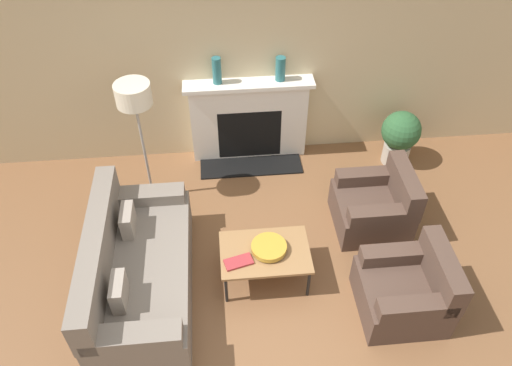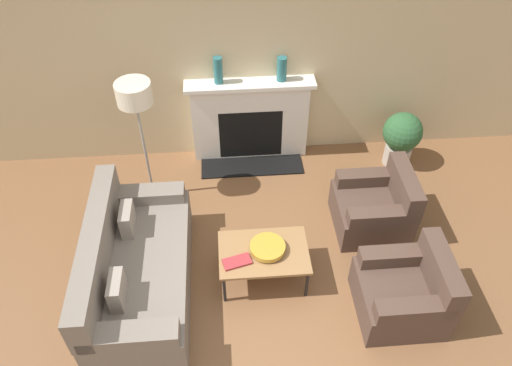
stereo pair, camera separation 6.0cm
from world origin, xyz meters
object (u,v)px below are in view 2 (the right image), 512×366
floor_lamp (136,106)px  potted_plant (401,137)px  book (237,262)px  couch (135,269)px  coffee_table (264,254)px  mantel_vase_center_left (282,69)px  armchair_far (376,207)px  fireplace (250,121)px  armchair_near (406,292)px  mantel_vase_left (218,70)px  bowl (268,247)px

floor_lamp → potted_plant: size_ratio=2.10×
book → couch: bearing=161.3°
coffee_table → mantel_vase_center_left: mantel_vase_center_left is taller
couch → potted_plant: couch is taller
armchair_far → potted_plant: size_ratio=1.07×
coffee_table → fireplace: bearing=89.7°
book → armchair_far: bearing=10.3°
armchair_near → book: size_ratio=2.66×
coffee_table → mantel_vase_left: (-0.37, 2.06, 0.92)m
armchair_far → mantel_vase_center_left: size_ratio=2.70×
bowl → floor_lamp: (-1.30, 1.34, 0.87)m
armchair_far → mantel_vase_left: size_ratio=2.43×
coffee_table → armchair_near: bearing=-20.7°
couch → book: couch is taller
couch → mantel_vase_left: bearing=-23.9°
potted_plant → mantel_vase_left: bearing=171.5°
book → potted_plant: size_ratio=0.40×
armchair_near → bowl: (-1.30, 0.52, 0.17)m
armchair_near → mantel_vase_center_left: mantel_vase_center_left is taller
coffee_table → couch: bearing=-178.0°
armchair_near → armchair_far: same height
mantel_vase_left → potted_plant: size_ratio=0.44×
fireplace → book: bearing=-97.5°
armchair_far → book: (-1.62, -0.76, 0.14)m
book → bowl: bearing=7.5°
book → mantel_vase_center_left: (0.67, 2.18, 0.86)m
fireplace → mantel_vase_center_left: bearing=2.1°
mantel_vase_center_left → fireplace: bearing=-177.9°
bowl → potted_plant: 2.54m
floor_lamp → potted_plant: floor_lamp is taller
floor_lamp → armchair_far: bearing=-15.4°
couch → floor_lamp: (0.04, 1.40, 1.01)m
couch → book: 1.03m
coffee_table → mantel_vase_left: mantel_vase_left is taller
fireplace → book: 2.18m
fireplace → couch: (-1.31, -2.09, -0.23)m
potted_plant → fireplace: bearing=170.3°
couch → mantel_vase_center_left: (1.70, 2.10, 0.96)m
mantel_vase_center_left → couch: bearing=-128.8°
armchair_far → potted_plant: (0.59, 1.07, 0.14)m
couch → coffee_table: (1.30, 0.04, 0.06)m
book → mantel_vase_center_left: bearing=58.1°
armchair_near → potted_plant: armchair_near is taller
coffee_table → book: size_ratio=2.98×
armchair_near → book: bearing=-103.6°
armchair_far → coffee_table: armchair_far is taller
fireplace → armchair_far: size_ratio=1.97×
couch → armchair_far: size_ratio=2.38×
mantel_vase_center_left → mantel_vase_left: bearing=180.0°
armchair_near → mantel_vase_left: (-1.71, 2.57, 1.01)m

